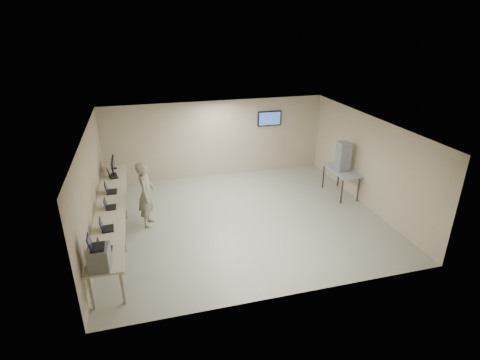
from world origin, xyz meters
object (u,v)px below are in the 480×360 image
object	(u,v)px
workbench	(111,208)
side_table	(341,172)
soldier	(146,194)
equipment_box	(99,258)

from	to	relation	value
workbench	side_table	world-z (taller)	workbench
workbench	soldier	world-z (taller)	soldier
equipment_box	soldier	size ratio (longest dim) A/B	0.25
soldier	workbench	bearing A→B (deg)	123.12
soldier	side_table	xyz separation A→B (m)	(6.25, 0.39, -0.15)
equipment_box	side_table	bearing A→B (deg)	30.19
equipment_box	soldier	bearing A→B (deg)	76.69
workbench	soldier	xyz separation A→B (m)	(0.93, 0.36, 0.13)
workbench	side_table	bearing A→B (deg)	5.92
workbench	side_table	xyz separation A→B (m)	(7.19, 0.75, -0.02)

